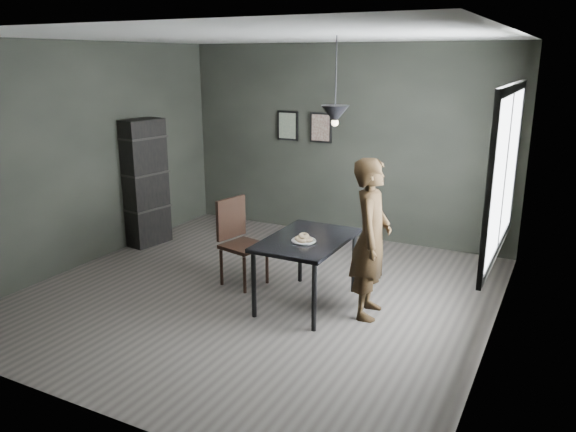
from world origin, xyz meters
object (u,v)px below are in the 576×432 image
at_px(white_plate, 304,241).
at_px(pendant_lamp, 335,114).
at_px(cafe_table, 307,245).
at_px(wood_chair, 238,236).
at_px(shelf_unit, 145,183).
at_px(woman, 371,239).

bearing_deg(white_plate, pendant_lamp, 45.38).
bearing_deg(white_plate, cafe_table, 101.23).
xyz_separation_m(wood_chair, shelf_unit, (-1.94, 0.65, 0.31)).
height_order(woman, wood_chair, woman).
relative_size(white_plate, wood_chair, 0.23).
distance_m(cafe_table, white_plate, 0.16).
bearing_deg(woman, shelf_unit, 68.61).
distance_m(cafe_table, shelf_unit, 3.04).
bearing_deg(cafe_table, pendant_lamp, 21.80).
relative_size(cafe_table, wood_chair, 1.17).
relative_size(white_plate, pendant_lamp, 0.27).
relative_size(cafe_table, woman, 0.72).
distance_m(wood_chair, shelf_unit, 2.07).
bearing_deg(shelf_unit, pendant_lamp, -3.51).
bearing_deg(shelf_unit, woman, -2.52).
distance_m(white_plate, wood_chair, 1.06).
distance_m(white_plate, shelf_unit, 3.10).
bearing_deg(wood_chair, shelf_unit, 174.23).
bearing_deg(shelf_unit, white_plate, -8.55).
bearing_deg(pendant_lamp, white_plate, -134.62).
xyz_separation_m(woman, pendant_lamp, (-0.44, 0.04, 1.22)).
bearing_deg(pendant_lamp, shelf_unit, 167.05).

